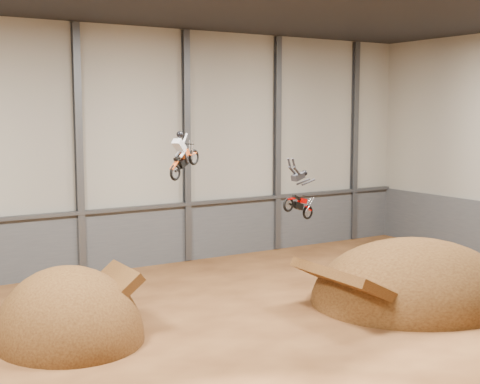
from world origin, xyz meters
name	(u,v)px	position (x,y,z in m)	size (l,w,h in m)	color
floor	(283,340)	(0.00, 0.00, 0.00)	(40.00, 40.00, 0.00)	#502C15
back_wall	(134,149)	(0.00, 15.00, 7.00)	(40.00, 0.10, 14.00)	#A09B8D
lower_band_back	(136,238)	(0.00, 14.90, 1.75)	(39.80, 0.18, 3.50)	#4B4D51
steel_rail	(137,208)	(0.00, 14.75, 3.55)	(39.80, 0.35, 0.20)	#47494F
steel_column_2	(79,151)	(-3.33, 14.80, 7.00)	(0.40, 0.36, 13.90)	#47494F
steel_column_3	(187,147)	(3.33, 14.80, 7.00)	(0.40, 0.36, 13.90)	#47494F
steel_column_4	(277,144)	(10.00, 14.80, 7.00)	(0.40, 0.36, 13.90)	#47494F
steel_column_5	(354,142)	(16.67, 14.80, 7.00)	(0.40, 0.36, 13.90)	#47494F
takeoff_ramp	(69,339)	(-7.27, 4.70, 0.00)	(5.92, 6.83, 5.92)	#3C230F
landing_ramp	(413,300)	(8.75, 1.33, 0.00)	(10.41, 9.21, 6.01)	#3C230F
fmx_rider_a	(186,149)	(-2.06, 4.32, 7.57)	(2.18, 0.83, 1.97)	#C94C18
fmx_rider_b	(297,190)	(2.70, 2.78, 5.66)	(2.71, 0.77, 2.32)	#D30200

